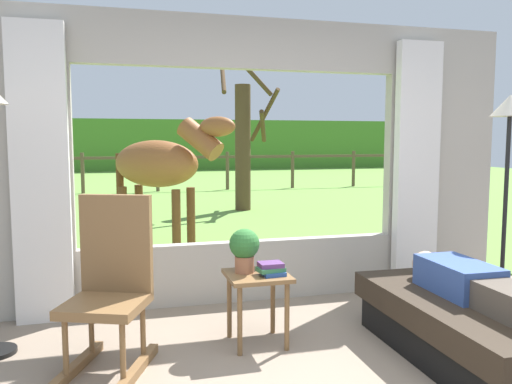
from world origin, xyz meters
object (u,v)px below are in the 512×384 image
reclining_person (477,286)px  horse (161,165)px  book_stack (271,269)px  floor_lamp_right (509,138)px  side_table (257,286)px  recliner_sofa (470,328)px  pasture_tree (244,142)px  rocking_chair (111,284)px  potted_plant (244,248)px

reclining_person → horse: 4.25m
book_stack → floor_lamp_right: size_ratio=0.11×
floor_lamp_right → side_table: bearing=-176.4°
recliner_sofa → pasture_tree: pasture_tree is taller
rocking_chair → pasture_tree: 7.45m
floor_lamp_right → pasture_tree: 6.71m
reclining_person → potted_plant: bearing=152.6°
rocking_chair → side_table: (1.01, 0.11, -0.12)m
potted_plant → floor_lamp_right: floor_lamp_right is taller
book_stack → horse: 3.30m
side_table → horse: 3.25m
book_stack → horse: size_ratio=0.12×
book_stack → horse: bearing=98.8°
potted_plant → pasture_tree: 7.00m
reclining_person → book_stack: reclining_person is taller
rocking_chair → floor_lamp_right: bearing=26.3°
floor_lamp_right → potted_plant: bearing=-178.0°
book_stack → pasture_tree: pasture_tree is taller
reclining_person → floor_lamp_right: bearing=43.3°
rocking_chair → side_table: 1.02m
horse → rocking_chair: bearing=31.4°
rocking_chair → horse: (0.60, 3.25, 0.61)m
potted_plant → horse: horse is taller
rocking_chair → book_stack: rocking_chair is taller
recliner_sofa → reclining_person: bearing=-89.0°
recliner_sofa → book_stack: book_stack is taller
horse → floor_lamp_right: bearing=83.1°
pasture_tree → floor_lamp_right: bearing=-84.5°
horse → side_table: bearing=49.3°
recliner_sofa → book_stack: 1.40m
side_table → rocking_chair: bearing=-174.1°
floor_lamp_right → rocking_chair: bearing=-175.7°
recliner_sofa → side_table: size_ratio=3.30×
reclining_person → recliner_sofa: bearing=91.0°
recliner_sofa → floor_lamp_right: size_ratio=0.93×
reclining_person → pasture_tree: 7.57m
rocking_chair → floor_lamp_right: size_ratio=0.60×
recliner_sofa → pasture_tree: size_ratio=0.55×
recliner_sofa → floor_lamp_right: 1.75m
floor_lamp_right → horse: bearing=131.2°
reclining_person → floor_lamp_right: floor_lamp_right is taller
side_table → recliner_sofa: bearing=-26.1°
horse → pasture_tree: size_ratio=0.56×
floor_lamp_right → horse: 4.01m
pasture_tree → reclining_person: bearing=-92.0°
rocking_chair → pasture_tree: bearing=91.4°
rocking_chair → book_stack: 1.10m
floor_lamp_right → pasture_tree: (-0.64, 6.68, -0.07)m
floor_lamp_right → recliner_sofa: bearing=-139.4°
recliner_sofa → pasture_tree: 7.57m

